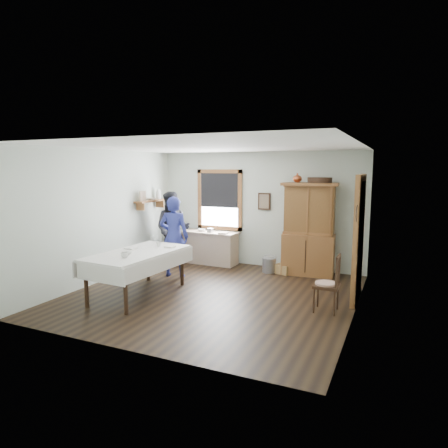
% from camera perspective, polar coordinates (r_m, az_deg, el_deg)
% --- Properties ---
extents(room, '(5.01, 5.01, 2.70)m').
position_cam_1_polar(room, '(7.20, -1.64, 0.21)').
color(room, black).
rests_on(room, ground).
extents(window, '(1.18, 0.07, 1.48)m').
position_cam_1_polar(window, '(9.81, -0.64, 3.90)').
color(window, white).
rests_on(window, room).
extents(doorway, '(0.09, 1.14, 2.22)m').
position_cam_1_polar(doorway, '(7.39, 18.81, -1.49)').
color(doorway, '#3F342D').
rests_on(doorway, room).
extents(wall_shelf, '(0.24, 1.00, 0.44)m').
position_cam_1_polar(wall_shelf, '(9.69, -10.35, 3.42)').
color(wall_shelf, brown).
rests_on(wall_shelf, room).
extents(framed_picture, '(0.30, 0.04, 0.40)m').
position_cam_1_polar(framed_picture, '(9.39, 5.75, 3.23)').
color(framed_picture, '#341D12').
rests_on(framed_picture, room).
extents(rug_beater, '(0.01, 0.27, 0.27)m').
position_cam_1_polar(rug_beater, '(6.78, 18.52, 2.45)').
color(rug_beater, black).
rests_on(rug_beater, room).
extents(work_counter, '(1.40, 0.57, 0.79)m').
position_cam_1_polar(work_counter, '(9.79, -2.02, -3.38)').
color(work_counter, tan).
rests_on(work_counter, room).
extents(china_hutch, '(1.22, 0.66, 2.01)m').
position_cam_1_polar(china_hutch, '(8.85, 12.01, -0.74)').
color(china_hutch, brown).
rests_on(china_hutch, room).
extents(dining_table, '(1.20, 2.10, 0.81)m').
position_cam_1_polar(dining_table, '(7.53, -12.16, -6.94)').
color(dining_table, white).
rests_on(dining_table, room).
extents(spindle_chair, '(0.44, 0.44, 0.95)m').
position_cam_1_polar(spindle_chair, '(6.76, 14.43, -8.15)').
color(spindle_chair, '#341D12').
rests_on(spindle_chair, room).
extents(pail, '(0.33, 0.33, 0.33)m').
position_cam_1_polar(pail, '(9.06, 6.47, -5.85)').
color(pail, gray).
rests_on(pail, room).
extents(wicker_basket, '(0.41, 0.35, 0.20)m').
position_cam_1_polar(wicker_basket, '(9.00, 8.47, -6.39)').
color(wicker_basket, '#A4854A').
rests_on(wicker_basket, room).
extents(woman_blue, '(0.66, 0.52, 1.61)m').
position_cam_1_polar(woman_blue, '(8.62, -7.15, -2.24)').
color(woman_blue, navy).
rests_on(woman_blue, room).
extents(figure_dark, '(0.93, 0.80, 1.64)m').
position_cam_1_polar(figure_dark, '(9.61, -7.31, -1.07)').
color(figure_dark, black).
rests_on(figure_dark, room).
extents(table_cup_a, '(0.16, 0.16, 0.10)m').
position_cam_1_polar(table_cup_a, '(6.99, -14.00, -4.32)').
color(table_cup_a, silver).
rests_on(table_cup_a, dining_table).
extents(table_cup_b, '(0.11, 0.11, 0.09)m').
position_cam_1_polar(table_cup_b, '(7.84, -9.33, -2.88)').
color(table_cup_b, silver).
rests_on(table_cup_b, dining_table).
extents(table_bowl, '(0.23, 0.23, 0.05)m').
position_cam_1_polar(table_bowl, '(7.22, -13.79, -4.11)').
color(table_bowl, silver).
rests_on(table_bowl, dining_table).
extents(counter_book, '(0.20, 0.26, 0.02)m').
position_cam_1_polar(counter_book, '(9.49, -0.63, -1.24)').
color(counter_book, '#786550').
rests_on(counter_book, work_counter).
extents(counter_bowl, '(0.19, 0.19, 0.06)m').
position_cam_1_polar(counter_bowl, '(9.76, -3.19, -0.89)').
color(counter_bowl, silver).
rests_on(counter_bowl, work_counter).
extents(shelf_bowl, '(0.22, 0.22, 0.05)m').
position_cam_1_polar(shelf_bowl, '(9.70, -10.31, 3.57)').
color(shelf_bowl, silver).
rests_on(shelf_bowl, wall_shelf).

